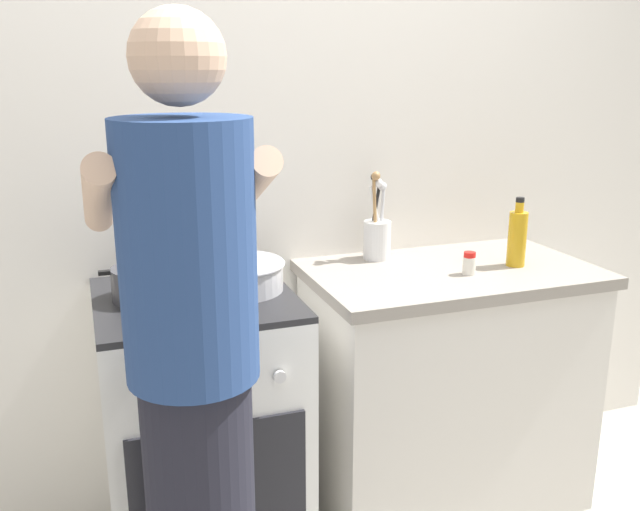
# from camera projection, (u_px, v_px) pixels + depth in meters

# --- Properties ---
(back_wall) EXTENTS (3.20, 0.10, 2.50)m
(back_wall) POSITION_uv_depth(u_px,v_px,m) (324.00, 160.00, 2.50)
(back_wall) COLOR silver
(back_wall) RESTS_ON ground
(countertop) EXTENTS (1.00, 0.60, 0.90)m
(countertop) POSITION_uv_depth(u_px,v_px,m) (445.00, 385.00, 2.51)
(countertop) COLOR silver
(countertop) RESTS_ON ground
(stove_range) EXTENTS (0.60, 0.62, 0.90)m
(stove_range) POSITION_uv_depth(u_px,v_px,m) (201.00, 427.00, 2.21)
(stove_range) COLOR white
(stove_range) RESTS_ON ground
(pot) EXTENTS (0.27, 0.20, 0.10)m
(pot) POSITION_uv_depth(u_px,v_px,m) (146.00, 283.00, 2.06)
(pot) COLOR #38383D
(pot) RESTS_ON stove_range
(mixing_bowl) EXTENTS (0.30, 0.30, 0.09)m
(mixing_bowl) POSITION_uv_depth(u_px,v_px,m) (237.00, 274.00, 2.14)
(mixing_bowl) COLOR #B7B7BC
(mixing_bowl) RESTS_ON stove_range
(utensil_crock) EXTENTS (0.10, 0.10, 0.32)m
(utensil_crock) POSITION_uv_depth(u_px,v_px,m) (377.00, 234.00, 2.48)
(utensil_crock) COLOR silver
(utensil_crock) RESTS_ON countertop
(spice_bottle) EXTENTS (0.04, 0.04, 0.08)m
(spice_bottle) POSITION_uv_depth(u_px,v_px,m) (469.00, 263.00, 2.31)
(spice_bottle) COLOR silver
(spice_bottle) RESTS_ON countertop
(oil_bottle) EXTENTS (0.06, 0.06, 0.24)m
(oil_bottle) POSITION_uv_depth(u_px,v_px,m) (517.00, 237.00, 2.39)
(oil_bottle) COLOR gold
(oil_bottle) RESTS_ON countertop
(person) EXTENTS (0.41, 0.50, 1.70)m
(person) POSITION_uv_depth(u_px,v_px,m) (195.00, 390.00, 1.57)
(person) COLOR black
(person) RESTS_ON ground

